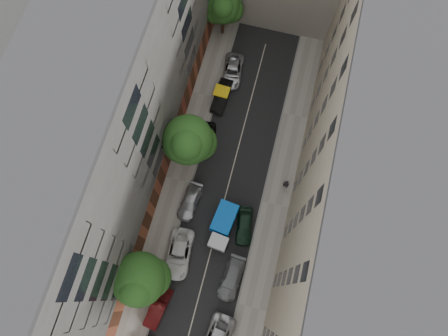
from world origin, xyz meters
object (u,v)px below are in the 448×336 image
(tarp_truck, at_px, (223,225))
(lamp_post, at_px, (158,268))
(car_left_5, at_px, (222,96))
(tree_far, at_px, (223,8))
(car_left_2, at_px, (179,254))
(car_right_1, at_px, (232,278))
(car_left_1, at_px, (158,308))
(car_left_6, at_px, (233,71))
(car_left_3, at_px, (190,202))
(tree_mid, at_px, (189,142))
(pedestrian, at_px, (286,184))
(tree_near, at_px, (140,281))
(car_left_4, at_px, (208,139))
(car_right_2, at_px, (244,226))

(tarp_truck, xyz_separation_m, lamp_post, (-4.80, -5.89, 2.63))
(car_left_5, height_order, tree_far, tree_far)
(car_left_2, distance_m, car_right_1, 5.98)
(tree_far, distance_m, lamp_post, 29.70)
(car_left_5, xyz_separation_m, lamp_post, (-0.80, -20.76, 3.16))
(car_left_1, bearing_deg, car_left_2, 94.24)
(car_left_1, height_order, car_left_6, car_left_1)
(tarp_truck, distance_m, car_left_3, 4.49)
(tarp_truck, xyz_separation_m, car_left_5, (-4.00, 14.87, -0.53))
(car_left_3, relative_size, car_left_5, 0.98)
(car_left_1, bearing_deg, tree_mid, 102.64)
(car_right_1, relative_size, lamp_post, 0.78)
(tree_mid, relative_size, pedestrian, 4.61)
(car_left_2, distance_m, car_left_3, 5.62)
(tree_near, bearing_deg, car_left_5, 85.15)
(tree_mid, distance_m, tree_far, 17.47)
(tarp_truck, xyz_separation_m, pedestrian, (5.50, 6.12, -0.15))
(tree_mid, bearing_deg, tree_near, -93.26)
(tarp_truck, xyz_separation_m, tree_mid, (-5.10, 6.37, 4.90))
(car_left_1, distance_m, car_right_1, 7.88)
(car_left_5, bearing_deg, car_left_4, -89.39)
(tarp_truck, distance_m, car_left_5, 15.41)
(car_left_4, xyz_separation_m, car_right_2, (6.40, -8.68, 0.03))
(car_left_4, distance_m, lamp_post, 15.51)
(tree_near, xyz_separation_m, lamp_post, (1.09, 1.53, -1.09))
(car_left_5, distance_m, car_right_2, 15.57)
(car_left_2, height_order, car_left_6, car_left_2)
(car_right_1, distance_m, tree_near, 9.50)
(car_left_1, distance_m, lamp_post, 4.89)
(lamp_post, bearing_deg, car_left_4, 87.73)
(tarp_truck, xyz_separation_m, car_left_6, (-3.59, 18.47, -0.58))
(tree_far, height_order, pedestrian, tree_far)
(car_left_2, bearing_deg, car_left_1, -99.43)
(car_left_4, xyz_separation_m, pedestrian, (9.70, -3.15, 0.43))
(car_right_1, relative_size, tree_near, 0.63)
(car_left_1, xyz_separation_m, car_left_6, (0.61, 28.00, -0.01))
(car_left_4, distance_m, pedestrian, 10.20)
(car_right_1, xyz_separation_m, tree_far, (-8.35, 28.69, 4.16))
(car_left_5, distance_m, tree_near, 22.77)
(car_left_2, distance_m, car_right_2, 7.43)
(tarp_truck, distance_m, pedestrian, 8.23)
(car_left_6, distance_m, lamp_post, 24.60)
(car_right_2, distance_m, tree_mid, 10.80)
(car_left_5, xyz_separation_m, tree_near, (-1.89, -22.29, 4.25))
(car_left_2, distance_m, tree_mid, 11.73)
(car_left_1, height_order, car_left_2, car_left_2)
(car_left_4, bearing_deg, car_right_2, -61.19)
(car_left_5, bearing_deg, pedestrian, -39.98)
(pedestrian, bearing_deg, car_right_1, 87.42)
(car_left_6, height_order, car_right_1, car_left_6)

